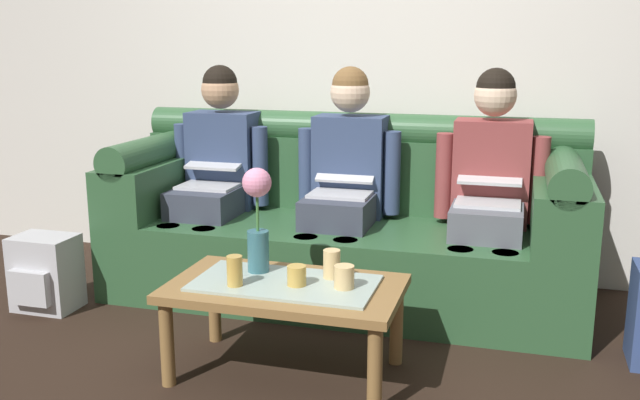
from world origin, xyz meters
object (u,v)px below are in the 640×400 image
Objects in this scene: person_right at (490,183)px; person_middle at (345,175)px; coffee_table at (285,296)px; person_left at (216,168)px; cup_near_left at (332,264)px; cup_far_left at (235,271)px; flower_vase at (257,214)px; couch at (345,228)px; cup_near_right at (344,277)px; backpack_left at (45,273)px; cup_far_center at (297,275)px.

person_middle is at bearing 179.97° from person_right.
person_right is 1.30× the size of coffee_table.
person_left is 10.35× the size of cup_near_left.
cup_far_left reaches higher than coffee_table.
couch is at bearing 80.48° from flower_vase.
flower_vase is 4.83× the size of cup_near_right.
cup_near_right is 1.72m from backpack_left.
cup_far_left is at bearing -150.20° from cup_near_left.
flower_vase is 0.27m from cup_far_left.
person_middle and person_right have the same top height.
cup_near_left is at bearing 127.04° from cup_near_right.
cup_far_center is (-0.68, -1.01, -0.22)m from person_right.
person_left is at bearing 123.70° from flower_vase.
backpack_left is at bearing 168.90° from flower_vase.
cup_near_left is at bearing -44.14° from person_left.
person_right is at bearing 0.00° from person_left.
flower_vase is at bearing 150.05° from cup_far_center.
person_left is 1.07m from flower_vase.
cup_far_center is (0.21, -0.12, -0.21)m from flower_vase.
couch reaches higher than flower_vase.
cup_near_right is (-0.50, -0.99, -0.21)m from person_right.
person_middle reaches higher than coffee_table.
cup_far_center reaches higher than backpack_left.
cup_near_right is (0.25, -0.01, 0.11)m from coffee_table.
person_right is 3.17× the size of backpack_left.
backpack_left is (-0.67, -0.64, -0.47)m from person_left.
cup_near_right is 0.75× the size of cup_far_left.
flower_vase is 3.63× the size of cup_far_left.
person_right is at bearing 63.39° from cup_near_right.
cup_near_left reaches higher than cup_far_center.
person_left is at bearing -179.63° from couch.
cup_near_left is (0.17, -0.89, -0.20)m from person_middle.
coffee_table is at bearing -127.07° from person_right.
backpack_left is at bearing -155.63° from person_middle.
person_left is 1.24m from cup_far_left.
backpack_left is (-1.42, -0.64, -0.47)m from person_middle.
backpack_left is (-2.16, -0.64, -0.47)m from person_right.
cup_far_left is (-0.18, -1.09, 0.10)m from couch.
cup_near_left is at bearing 0.81° from flower_vase.
couch reaches higher than backpack_left.
cup_far_left is (-0.42, -0.09, 0.02)m from cup_near_right.
cup_far_center is at bearing -124.15° from person_right.
cup_near_right reaches higher than coffee_table.
flower_vase is at bearing -135.12° from person_right.
person_middle is 1.00× the size of person_right.
coffee_table is 7.97× the size of cup_near_left.
person_middle is at bearing 90.00° from coffee_table.
person_left is 1.29m from cup_near_left.
person_middle is 0.92m from cup_near_left.
cup_near_left is 0.40m from cup_far_left.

